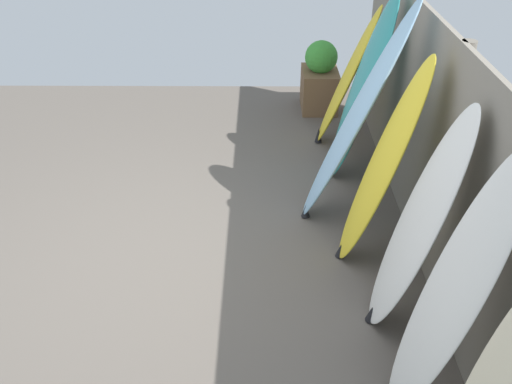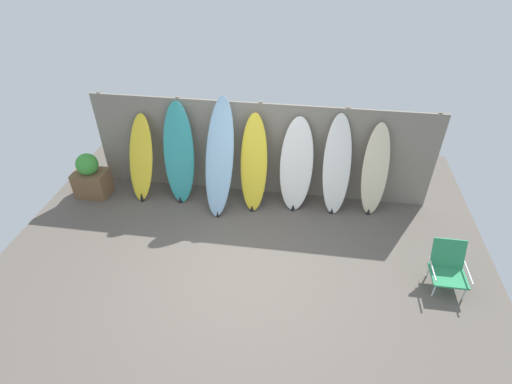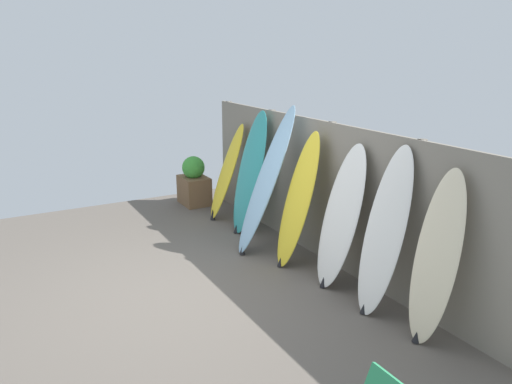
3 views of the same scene
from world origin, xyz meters
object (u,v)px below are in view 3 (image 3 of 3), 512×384
Objects in this scene: surfboard_yellow_0 at (227,173)px; surfboard_white_5 at (385,233)px; surfboard_skyblue_2 at (266,181)px; surfboard_yellow_3 at (298,201)px; surfboard_white_4 at (341,218)px; surfboard_teal_1 at (250,173)px; planter_box at (194,183)px; surfboard_cream_6 at (436,259)px.

surfboard_white_5 reaches higher than surfboard_yellow_0.
surfboard_skyblue_2 is 2.01m from surfboard_white_5.
surfboard_white_4 is at bearing 7.32° from surfboard_yellow_3.
surfboard_teal_1 is 2.10× the size of planter_box.
planter_box is (-3.77, -0.26, -0.44)m from surfboard_white_4.
surfboard_yellow_3 is at bearing -175.75° from surfboard_white_5.
surfboard_yellow_0 is 1.52m from surfboard_skyblue_2.
surfboard_yellow_3 is (0.57, 0.12, -0.14)m from surfboard_skyblue_2.
surfboard_yellow_3 is 0.74m from surfboard_white_4.
surfboard_yellow_3 is 1.97× the size of planter_box.
surfboard_skyblue_2 reaches higher than surfboard_teal_1.
surfboard_white_4 reaches higher than surfboard_yellow_0.
surfboard_teal_1 reaches higher than surfboard_cream_6.
surfboard_yellow_3 is (2.07, -0.02, 0.08)m from surfboard_yellow_0.
surfboard_cream_6 is (0.65, 0.02, -0.05)m from surfboard_white_5.
surfboard_skyblue_2 is at bearing -167.79° from surfboard_yellow_3.
surfboard_skyblue_2 is 2.28× the size of planter_box.
surfboard_yellow_0 is at bearing -178.42° from surfboard_white_4.
surfboard_yellow_3 is at bearing -0.45° from surfboard_yellow_0.
surfboard_white_5 reaches higher than surfboard_white_4.
surfboard_yellow_0 is at bearing -177.59° from surfboard_teal_1.
surfboard_yellow_3 is 1.42m from surfboard_white_5.
surfboard_white_4 is 1.01× the size of surfboard_cream_6.
surfboard_skyblue_2 is 0.60m from surfboard_yellow_3.
surfboard_cream_6 is at bearing 1.49° from surfboard_white_4.
planter_box is (-5.11, -0.29, -0.43)m from surfboard_cream_6.
surfboard_skyblue_2 is 1.19× the size of surfboard_cream_6.
surfboard_yellow_0 is 0.90× the size of surfboard_yellow_3.
surfboard_cream_6 is 5.13m from planter_box.
surfboard_teal_1 is at bearing 167.57° from surfboard_skyblue_2.
surfboard_skyblue_2 is 2.66m from surfboard_cream_6.
surfboard_teal_1 reaches higher than surfboard_white_5.
surfboard_white_5 is at bearing 3.44° from planter_box.
surfboard_white_4 is 0.69m from surfboard_white_5.
surfboard_skyblue_2 is at bearing -5.37° from surfboard_yellow_0.
surfboard_yellow_3 reaches higher than planter_box.
surfboard_yellow_0 is 0.73m from surfboard_teal_1.
surfboard_yellow_0 is at bearing 179.55° from surfboard_yellow_3.
planter_box is (-2.47, -0.04, -0.59)m from surfboard_skyblue_2.
surfboard_skyblue_2 reaches higher than surfboard_cream_6.
surfboard_white_4 is 3.80m from planter_box.
surfboard_white_5 is (1.99, 0.23, -0.12)m from surfboard_skyblue_2.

